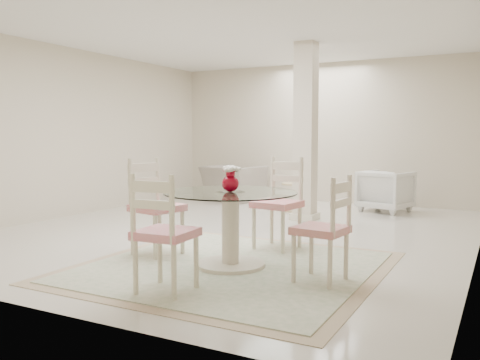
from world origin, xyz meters
The scene contains 13 objects.
ground centered at (0.00, 0.00, 0.00)m, with size 7.00×7.00×0.00m, color beige.
room_shell centered at (0.00, 0.00, 1.86)m, with size 6.02×7.02×2.71m.
column centered at (0.50, 1.30, 1.35)m, with size 0.30×0.30×2.70m, color beige.
area_rug centered at (0.87, -1.76, 0.01)m, with size 2.84×2.84×0.02m.
dining_table centered at (0.87, -1.76, 0.38)m, with size 1.30×1.30×0.75m.
red_vase centered at (0.88, -1.77, 0.88)m, with size 0.20×0.18×0.26m.
dining_chair_east centered at (1.89, -1.85, 0.55)m, with size 0.46×0.46×1.05m.
dining_chair_north centered at (0.97, -0.74, 0.61)m, with size 0.52×0.52×1.16m.
dining_chair_west centered at (-0.14, -1.67, 0.61)m, with size 0.56×0.56×1.16m.
dining_chair_south centered at (0.80, -2.78, 0.58)m, with size 0.47×0.47×1.10m.
recliner_taupe centered at (-1.57, 2.79, 0.35)m, with size 1.07×0.93×0.69m, color gray.
armchair_white centered at (1.43, 2.73, 0.35)m, with size 0.76×0.78×0.71m, color white.
side_table centered at (0.03, 2.08, 0.22)m, with size 0.46×0.46×0.48m.
Camera 1 is at (3.24, -6.06, 1.29)m, focal length 38.00 mm.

